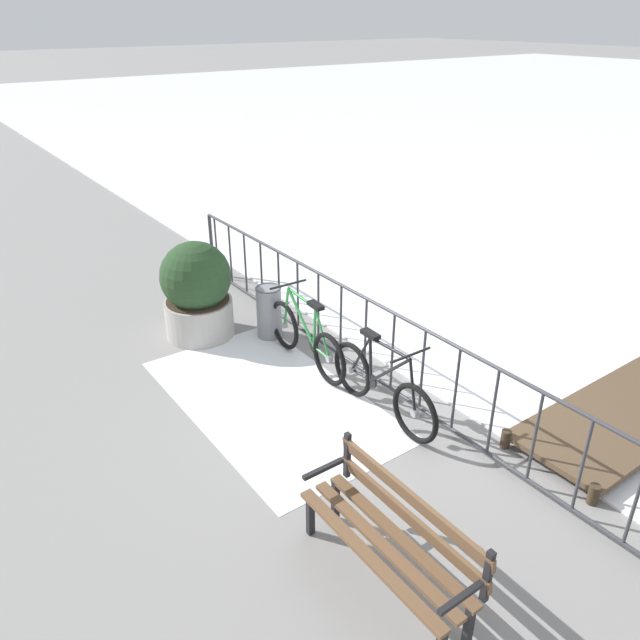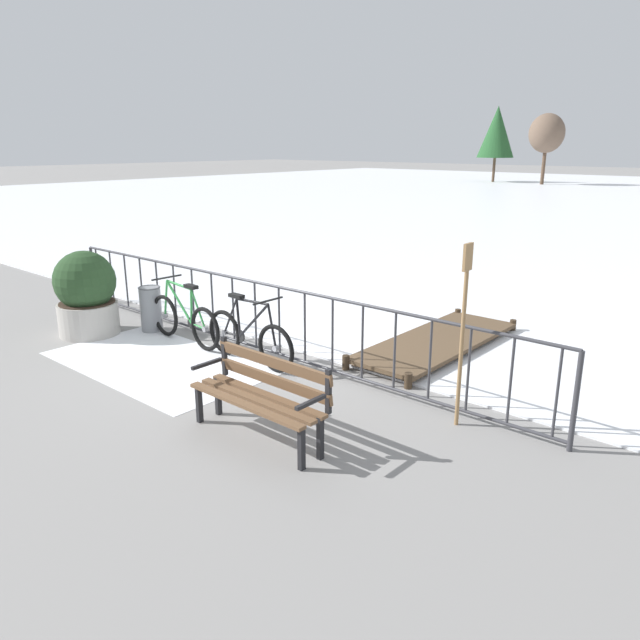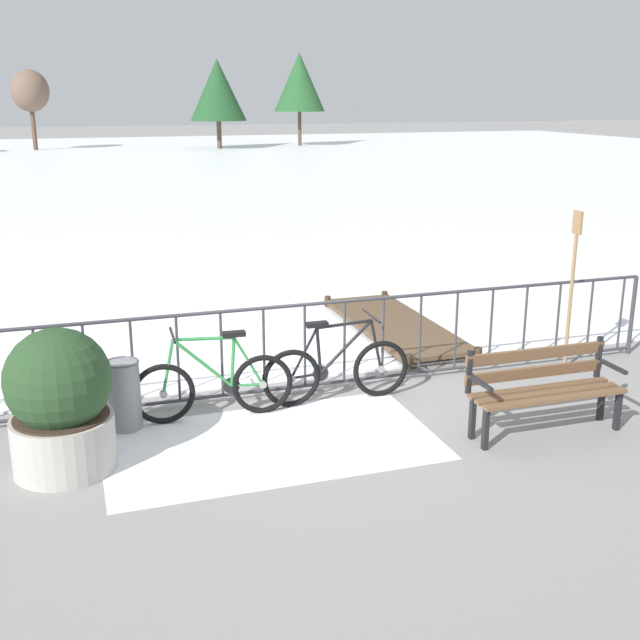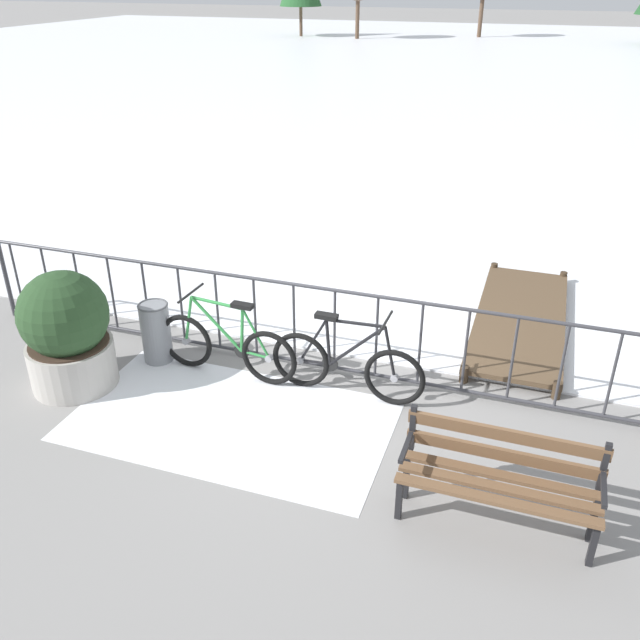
{
  "view_description": "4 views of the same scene",
  "coord_description": "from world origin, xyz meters",
  "px_view_note": "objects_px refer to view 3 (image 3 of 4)",
  "views": [
    {
      "loc": [
        4.38,
        -4.18,
        4.01
      ],
      "look_at": [
        -0.47,
        -0.68,
        0.98
      ],
      "focal_mm": 34.23,
      "sensor_mm": 36.0,
      "label": 1
    },
    {
      "loc": [
        6.12,
        -5.66,
        2.93
      ],
      "look_at": [
        1.15,
        0.09,
        0.69
      ],
      "focal_mm": 33.68,
      "sensor_mm": 36.0,
      "label": 2
    },
    {
      "loc": [
        -2.47,
        -8.06,
        3.32
      ],
      "look_at": [
        0.29,
        0.32,
        0.76
      ],
      "focal_mm": 43.77,
      "sensor_mm": 36.0,
      "label": 3
    },
    {
      "loc": [
        1.96,
        -6.21,
        4.11
      ],
      "look_at": [
        -0.19,
        0.06,
        0.62
      ],
      "focal_mm": 37.6,
      "sensor_mm": 36.0,
      "label": 4
    }
  ],
  "objects_px": {
    "park_bench": "(543,383)",
    "planter_with_shrub": "(60,402)",
    "trash_bin": "(124,394)",
    "bicycle_near_railing": "(214,386)",
    "oar_upright": "(572,280)",
    "bicycle_second": "(336,370)"
  },
  "relations": [
    {
      "from": "trash_bin",
      "to": "oar_upright",
      "type": "distance_m",
      "value": 5.48
    },
    {
      "from": "park_bench",
      "to": "planter_with_shrub",
      "type": "xyz_separation_m",
      "value": [
        -4.63,
        0.63,
        0.15
      ]
    },
    {
      "from": "bicycle_second",
      "to": "trash_bin",
      "type": "bearing_deg",
      "value": -179.63
    },
    {
      "from": "park_bench",
      "to": "bicycle_second",
      "type": "bearing_deg",
      "value": 140.96
    },
    {
      "from": "bicycle_near_railing",
      "to": "planter_with_shrub",
      "type": "bearing_deg",
      "value": -154.69
    },
    {
      "from": "bicycle_near_railing",
      "to": "oar_upright",
      "type": "distance_m",
      "value": 4.57
    },
    {
      "from": "bicycle_near_railing",
      "to": "park_bench",
      "type": "height_order",
      "value": "bicycle_near_railing"
    },
    {
      "from": "oar_upright",
      "to": "park_bench",
      "type": "bearing_deg",
      "value": -131.9
    },
    {
      "from": "trash_bin",
      "to": "bicycle_near_railing",
      "type": "bearing_deg",
      "value": -1.93
    },
    {
      "from": "bicycle_second",
      "to": "oar_upright",
      "type": "bearing_deg",
      "value": 2.93
    },
    {
      "from": "oar_upright",
      "to": "bicycle_near_railing",
      "type": "bearing_deg",
      "value": -177.38
    },
    {
      "from": "park_bench",
      "to": "oar_upright",
      "type": "height_order",
      "value": "oar_upright"
    },
    {
      "from": "bicycle_second",
      "to": "planter_with_shrub",
      "type": "distance_m",
      "value": 3.02
    },
    {
      "from": "bicycle_second",
      "to": "park_bench",
      "type": "relative_size",
      "value": 1.07
    },
    {
      "from": "planter_with_shrub",
      "to": "trash_bin",
      "type": "relative_size",
      "value": 1.83
    },
    {
      "from": "trash_bin",
      "to": "bicycle_second",
      "type": "bearing_deg",
      "value": 0.37
    },
    {
      "from": "bicycle_second",
      "to": "trash_bin",
      "type": "relative_size",
      "value": 2.34
    },
    {
      "from": "park_bench",
      "to": "oar_upright",
      "type": "xyz_separation_m",
      "value": [
        1.39,
        1.55,
        0.63
      ]
    },
    {
      "from": "park_bench",
      "to": "trash_bin",
      "type": "height_order",
      "value": "park_bench"
    },
    {
      "from": "bicycle_near_railing",
      "to": "oar_upright",
      "type": "bearing_deg",
      "value": 2.62
    },
    {
      "from": "trash_bin",
      "to": "oar_upright",
      "type": "xyz_separation_m",
      "value": [
        5.42,
        0.17,
        0.76
      ]
    },
    {
      "from": "park_bench",
      "to": "trash_bin",
      "type": "relative_size",
      "value": 2.19
    }
  ]
}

